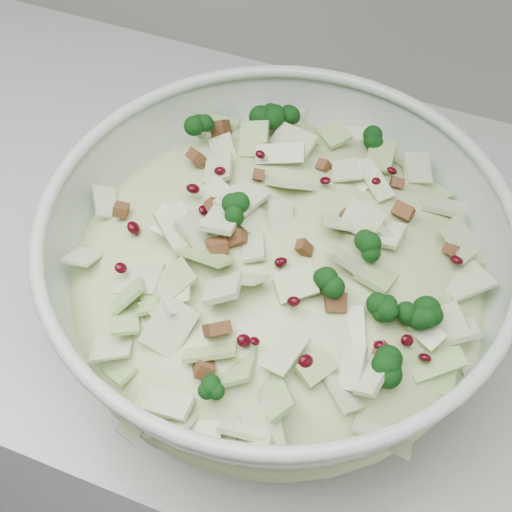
{
  "coord_description": "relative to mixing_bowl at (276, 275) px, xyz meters",
  "views": [
    {
      "loc": [
        0.62,
        1.26,
        1.49
      ],
      "look_at": [
        0.48,
        1.59,
        1.01
      ],
      "focal_mm": 50.0,
      "sensor_mm": 36.0,
      "label": 1
    }
  ],
  "objects": [
    {
      "name": "counter",
      "position": [
        -0.5,
        0.1,
        -0.53
      ],
      "size": [
        3.6,
        0.6,
        0.9
      ],
      "primitive_type": "cube",
      "color": "beige",
      "rests_on": "floor"
    },
    {
      "name": "mixing_bowl",
      "position": [
        0.0,
        0.0,
        0.0
      ],
      "size": [
        0.4,
        0.4,
        0.16
      ],
      "rotation": [
        0.0,
        0.0,
        0.01
      ],
      "color": "#A9BAA9",
      "rests_on": "counter"
    },
    {
      "name": "salad",
      "position": [
        0.0,
        0.0,
        0.03
      ],
      "size": [
        0.41,
        0.41,
        0.16
      ],
      "rotation": [
        0.0,
        0.0,
        0.14
      ],
      "color": "#BDC688",
      "rests_on": "mixing_bowl"
    }
  ]
}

